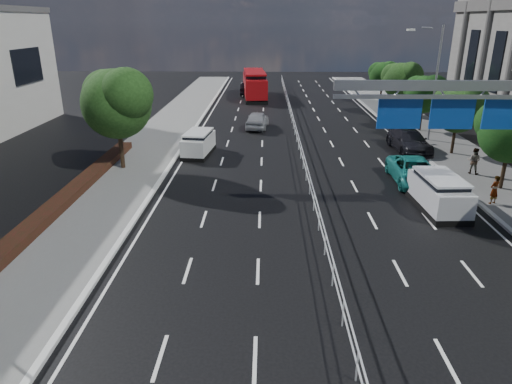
{
  "coord_description": "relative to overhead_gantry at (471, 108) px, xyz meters",
  "views": [
    {
      "loc": [
        -2.54,
        -10.79,
        9.31
      ],
      "look_at": [
        -2.93,
        7.53,
        2.4
      ],
      "focal_mm": 32.0,
      "sensor_mm": 36.0,
      "label": 1
    }
  ],
  "objects": [
    {
      "name": "ground",
      "position": [
        -6.74,
        -10.05,
        -5.61
      ],
      "size": [
        160.0,
        160.0,
        0.0
      ],
      "primitive_type": "plane",
      "color": "black",
      "rests_on": "ground"
    },
    {
      "name": "kerb_near",
      "position": [
        -15.74,
        -10.05,
        -5.54
      ],
      "size": [
        0.25,
        140.0,
        0.15
      ],
      "primitive_type": "cube",
      "color": "silver",
      "rests_on": "ground"
    },
    {
      "name": "median_fence",
      "position": [
        -6.74,
        12.45,
        -5.08
      ],
      "size": [
        0.05,
        85.0,
        1.02
      ],
      "color": "silver",
      "rests_on": "ground"
    },
    {
      "name": "overhead_gantry",
      "position": [
        0.0,
        0.0,
        0.0
      ],
      "size": [
        10.24,
        0.38,
        7.45
      ],
      "color": "gray",
      "rests_on": "ground"
    },
    {
      "name": "streetlight_far",
      "position": [
        3.76,
        15.95,
        -0.4
      ],
      "size": [
        2.78,
        2.4,
        9.0
      ],
      "color": "gray",
      "rests_on": "ground"
    },
    {
      "name": "near_tree_back",
      "position": [
        -18.68,
        7.92,
        -1.0
      ],
      "size": [
        4.84,
        4.51,
        6.69
      ],
      "color": "black",
      "rests_on": "ground"
    },
    {
      "name": "far_tree_e",
      "position": [
        4.51,
        11.93,
        -2.05
      ],
      "size": [
        3.63,
        3.38,
        5.13
      ],
      "color": "black",
      "rests_on": "ground"
    },
    {
      "name": "far_tree_f",
      "position": [
        4.5,
        19.43,
        -2.12
      ],
      "size": [
        3.52,
        3.28,
        5.02
      ],
      "color": "black",
      "rests_on": "ground"
    },
    {
      "name": "far_tree_g",
      "position": [
        4.51,
        26.92,
        -1.85
      ],
      "size": [
        3.96,
        3.69,
        5.45
      ],
      "color": "black",
      "rests_on": "ground"
    },
    {
      "name": "far_tree_h",
      "position": [
        4.5,
        34.43,
        -2.18
      ],
      "size": [
        3.41,
        3.18,
        4.91
      ],
      "color": "black",
      "rests_on": "ground"
    },
    {
      "name": "white_minivan",
      "position": [
        -14.2,
        11.63,
        -4.75
      ],
      "size": [
        2.17,
        4.18,
        1.74
      ],
      "rotation": [
        0.0,
        0.0,
        -0.11
      ],
      "color": "black",
      "rests_on": "ground"
    },
    {
      "name": "red_bus",
      "position": [
        -10.73,
        38.43,
        -3.88
      ],
      "size": [
        3.48,
        11.27,
        3.32
      ],
      "rotation": [
        0.0,
        0.0,
        0.08
      ],
      "color": "black",
      "rests_on": "ground"
    },
    {
      "name": "near_car_silver",
      "position": [
        -10.04,
        20.57,
        -4.83
      ],
      "size": [
        2.29,
        4.72,
        1.55
      ],
      "primitive_type": "imported",
      "rotation": [
        0.0,
        0.0,
        3.04
      ],
      "color": "#94959B",
      "rests_on": "ground"
    },
    {
      "name": "near_car_dark",
      "position": [
        -11.74,
        40.71,
        -4.79
      ],
      "size": [
        1.73,
        4.93,
        1.62
      ],
      "primitive_type": "imported",
      "rotation": [
        0.0,
        0.0,
        3.14
      ],
      "color": "black",
      "rests_on": "ground"
    },
    {
      "name": "silver_minivan",
      "position": [
        -0.24,
        1.49,
        -4.69
      ],
      "size": [
        2.1,
        4.56,
        1.86
      ],
      "rotation": [
        0.0,
        0.0,
        0.05
      ],
      "color": "black",
      "rests_on": "ground"
    },
    {
      "name": "parked_car_teal",
      "position": [
        -0.24,
        5.59,
        -4.86
      ],
      "size": [
        2.59,
        5.43,
        1.5
      ],
      "primitive_type": "imported",
      "rotation": [
        0.0,
        0.0,
        -0.02
      ],
      "color": "#1B7973",
      "rests_on": "ground"
    },
    {
      "name": "parked_car_dark",
      "position": [
        1.56,
        12.92,
        -4.81
      ],
      "size": [
        2.54,
        5.62,
        1.6
      ],
      "primitive_type": "imported",
      "rotation": [
        0.0,
        0.0,
        0.06
      ],
      "color": "black",
      "rests_on": "ground"
    },
    {
      "name": "pedestrian_a",
      "position": [
        2.86,
        2.01,
        -4.69
      ],
      "size": [
        0.68,
        0.59,
        1.56
      ],
      "primitive_type": "imported",
      "rotation": [
        0.0,
        0.0,
        3.62
      ],
      "color": "gray",
      "rests_on": "sidewalk_far"
    },
    {
      "name": "pedestrian_b",
      "position": [
        3.94,
        7.14,
        -4.63
      ],
      "size": [
        1.03,
        0.99,
        1.68
      ],
      "primitive_type": "imported",
      "rotation": [
        0.0,
        0.0,
        2.51
      ],
      "color": "gray",
      "rests_on": "sidewalk_far"
    }
  ]
}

